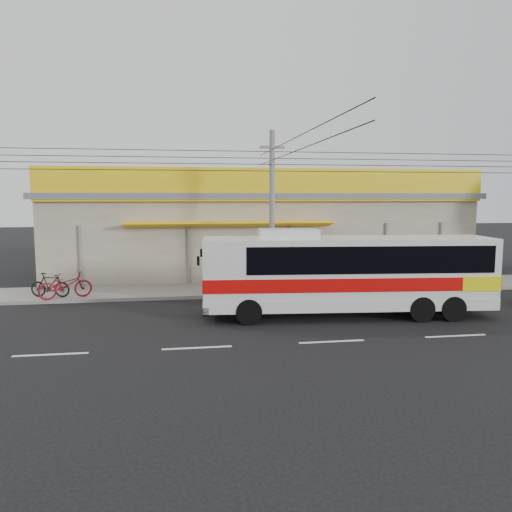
{
  "coord_description": "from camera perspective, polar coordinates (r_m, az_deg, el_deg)",
  "views": [
    {
      "loc": [
        -4.48,
        -16.47,
        4.3
      ],
      "look_at": [
        -1.59,
        2.0,
        2.09
      ],
      "focal_mm": 35.0,
      "sensor_mm": 36.0,
      "label": 1
    }
  ],
  "objects": [
    {
      "name": "ground",
      "position": [
        17.6,
        6.18,
        -7.43
      ],
      "size": [
        120.0,
        120.0,
        0.0
      ],
      "primitive_type": "plane",
      "color": "black",
      "rests_on": "ground"
    },
    {
      "name": "sidewalk",
      "position": [
        23.29,
        2.34,
        -3.71
      ],
      "size": [
        30.0,
        3.2,
        0.15
      ],
      "primitive_type": "cube",
      "color": "gray",
      "rests_on": "ground"
    },
    {
      "name": "lane_markings",
      "position": [
        15.28,
        8.64,
        -9.67
      ],
      "size": [
        50.0,
        0.12,
        0.01
      ],
      "primitive_type": null,
      "color": "silver",
      "rests_on": "ground"
    },
    {
      "name": "storefront_building",
      "position": [
        28.43,
        0.18,
        2.71
      ],
      "size": [
        22.6,
        9.2,
        5.7
      ],
      "color": "gray",
      "rests_on": "ground"
    },
    {
      "name": "coach_bus",
      "position": [
        18.24,
        10.88,
        -1.57
      ],
      "size": [
        10.46,
        3.08,
        3.17
      ],
      "rotation": [
        0.0,
        0.0,
        -0.09
      ],
      "color": "silver",
      "rests_on": "ground"
    },
    {
      "name": "motorbike_red",
      "position": [
        21.96,
        -20.96,
        -3.11
      ],
      "size": [
        2.24,
        1.5,
        1.12
      ],
      "primitive_type": "imported",
      "rotation": [
        0.0,
        0.0,
        1.96
      ],
      "color": "maroon",
      "rests_on": "sidewalk"
    },
    {
      "name": "motorbike_dark",
      "position": [
        22.48,
        -22.48,
        -3.08
      ],
      "size": [
        1.77,
        0.91,
        1.02
      ],
      "primitive_type": "imported",
      "rotation": [
        0.0,
        0.0,
        1.31
      ],
      "color": "black",
      "rests_on": "sidewalk"
    },
    {
      "name": "utility_pole",
      "position": [
        21.13,
        1.85,
        10.88
      ],
      "size": [
        34.0,
        14.0,
        7.06
      ],
      "color": "slate",
      "rests_on": "ground"
    }
  ]
}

